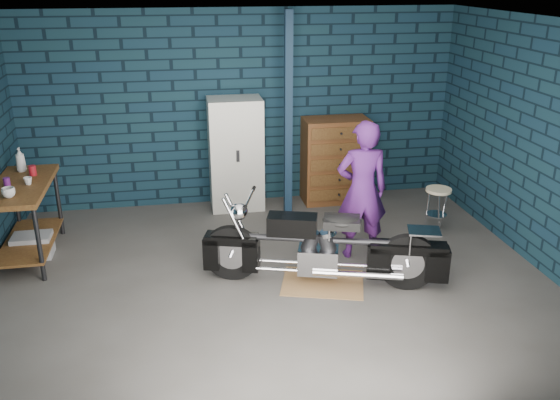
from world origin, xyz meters
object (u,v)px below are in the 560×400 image
at_px(motorcycle, 324,242).
at_px(locker, 236,154).
at_px(workbench, 27,221).
at_px(storage_bin, 33,246).
at_px(person, 362,190).
at_px(shop_stool, 437,210).
at_px(tool_chest, 335,161).

xyz_separation_m(motorcycle, locker, (-0.66, 2.37, 0.29)).
bearing_deg(workbench, motorcycle, -20.81).
bearing_deg(storage_bin, person, -9.58).
xyz_separation_m(workbench, shop_stool, (4.97, -0.15, -0.16)).
xyz_separation_m(person, shop_stool, (1.17, 0.48, -0.52)).
height_order(motorcycle, storage_bin, motorcycle).
distance_m(locker, shop_stool, 2.79).
bearing_deg(tool_chest, workbench, -163.82).
distance_m(motorcycle, shop_stool, 2.07).
distance_m(workbench, tool_chest, 4.14).
bearing_deg(shop_stool, tool_chest, 127.52).
relative_size(tool_chest, shop_stool, 2.07).
bearing_deg(motorcycle, tool_chest, 89.08).
xyz_separation_m(motorcycle, storage_bin, (-3.19, 1.23, -0.35)).
bearing_deg(workbench, locker, 24.31).
bearing_deg(tool_chest, person, -95.53).
relative_size(motorcycle, tool_chest, 1.81).
xyz_separation_m(tool_chest, shop_stool, (1.00, -1.30, -0.31)).
height_order(person, locker, person).
distance_m(workbench, motorcycle, 3.44).
distance_m(workbench, storage_bin, 0.32).
xyz_separation_m(motorcycle, shop_stool, (1.75, 1.07, -0.19)).
height_order(workbench, shop_stool, workbench).
bearing_deg(storage_bin, workbench, -154.65).
distance_m(motorcycle, person, 0.90).
xyz_separation_m(workbench, tool_chest, (3.97, 1.15, 0.15)).
bearing_deg(workbench, person, -9.39).
height_order(person, shop_stool, person).
xyz_separation_m(motorcycle, person, (0.59, 0.59, 0.33)).
distance_m(person, storage_bin, 3.89).
bearing_deg(workbench, shop_stool, -1.69).
relative_size(storage_bin, locker, 0.28).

